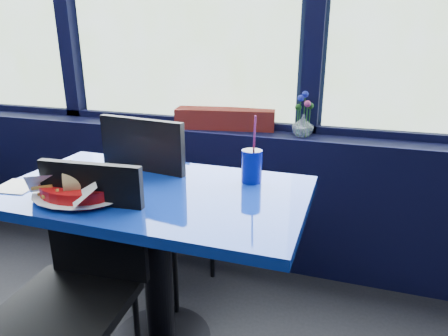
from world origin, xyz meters
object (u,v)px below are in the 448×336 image
Objects in this scene: chair_near_back at (156,197)px; ketchup_bottle at (176,150)px; near_table at (155,230)px; chair_near_front at (77,276)px; planter_box at (225,119)px; flower_vase at (303,123)px; food_basket at (80,188)px; soda_cup at (252,165)px.

ketchup_bottle is at bearing 167.04° from chair_near_back.
near_table is 0.35m from chair_near_front.
planter_box is 2.37× the size of flower_vase.
chair_near_back is (-0.02, 0.63, 0.05)m from chair_near_front.
chair_near_back is at bearing 86.87° from chair_near_front.
near_table is 1.33× the size of chair_near_front.
chair_near_back reaches higher than food_basket.
flower_vase is at bearing 79.43° from soda_cup.
ketchup_bottle reaches higher than food_basket.
soda_cup is (0.55, 0.37, 0.03)m from food_basket.
chair_near_front reaches higher than food_basket.
chair_near_front is at bearing -78.25° from food_basket.
chair_near_front is 0.77m from soda_cup.
chair_near_back is 4.97× the size of ketchup_bottle.
chair_near_front is at bearing -118.08° from flower_vase.
near_table is 4.24× the size of soda_cup.
flower_vase is (0.63, 0.51, 0.31)m from chair_near_back.
flower_vase is at bearing 49.82° from ketchup_bottle.
food_basket is 1.24× the size of soda_cup.
chair_near_front is 2.58× the size of food_basket.
planter_box is 0.46m from flower_vase.
planter_box is at bearing 89.48° from near_table.
soda_cup is (0.36, -0.06, -0.02)m from ketchup_bottle.
soda_cup reaches higher than ketchup_bottle.
soda_cup is (0.35, 0.20, 0.25)m from near_table.
flower_vase is at bearing 44.43° from food_basket.
planter_box is 2.03× the size of soda_cup.
near_table is at bearing 27.65° from food_basket.
planter_box reaches higher than chair_near_front.
food_basket is 0.47m from ketchup_bottle.
near_table is at bearing 125.01° from chair_near_back.
food_basket is 0.67m from soda_cup.
ketchup_bottle is 0.37m from soda_cup.
planter_box is at bearing 116.39° from soda_cup.
chair_near_front reaches higher than near_table.
planter_box reaches higher than food_basket.
soda_cup is at bearing 29.78° from near_table.
ketchup_bottle is at bearing 54.29° from food_basket.
chair_near_front is 0.31m from food_basket.
near_table is 0.37m from ketchup_bottle.
near_table is at bearing -150.22° from soda_cup.
chair_near_front is at bearing -114.60° from near_table.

